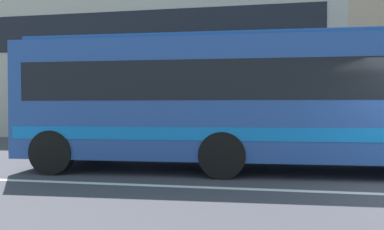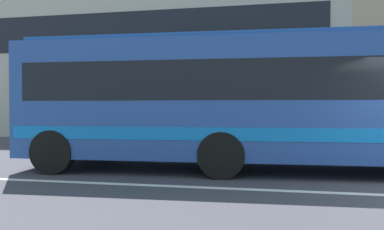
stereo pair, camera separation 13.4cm
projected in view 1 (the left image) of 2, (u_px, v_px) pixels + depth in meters
The scene contains 2 objects.
apartment_block_left at pixel (138, 59), 20.73m from camera, with size 22.19×9.01×9.20m.
transit_bus at pixel (251, 98), 8.10m from camera, with size 11.11×3.02×3.16m.
Camera 1 is at (-3.63, -6.16, 1.48)m, focal length 30.96 mm.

